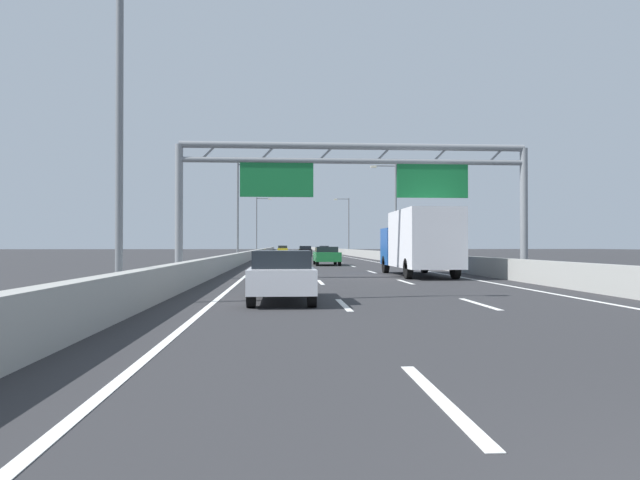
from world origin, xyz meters
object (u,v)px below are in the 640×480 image
object	(u,v)px
streetlamp_right_far	(347,222)
box_truck	(420,241)
streetlamp_left_near	(128,100)
streetlamp_left_mid	(240,205)
streetlamp_left_far	(258,222)
black_car	(305,251)
silver_car	(324,250)
green_car	(327,256)
streetlamp_right_mid	(393,206)
yellow_car	(283,249)
sign_gantry	(355,176)
white_car	(282,275)

from	to	relation	value
streetlamp_right_far	box_truck	size ratio (longest dim) A/B	1.19
streetlamp_left_near	streetlamp_left_mid	xyz separation A→B (m)	(0.00, 39.54, 0.00)
streetlamp_left_far	black_car	world-z (taller)	streetlamp_left_far
streetlamp_left_far	streetlamp_right_far	world-z (taller)	same
streetlamp_left_near	silver_car	distance (m)	81.62
streetlamp_left_near	streetlamp_left_mid	world-z (taller)	same
streetlamp_right_far	green_car	bearing A→B (deg)	-98.38
streetlamp_right_mid	streetlamp_left_near	bearing A→B (deg)	-110.69
silver_car	black_car	xyz separation A→B (m)	(-3.87, -16.50, 0.02)
streetlamp_right_far	yellow_car	world-z (taller)	streetlamp_right_far
streetlamp_right_mid	yellow_car	xyz separation A→B (m)	(-10.83, 51.28, -4.63)
sign_gantry	silver_car	size ratio (longest dim) A/B	3.91
streetlamp_left_near	white_car	bearing A→B (deg)	6.41
silver_car	box_truck	bearing A→B (deg)	-90.13
sign_gantry	white_car	xyz separation A→B (m)	(-3.41, -10.58, -4.10)
sign_gantry	streetlamp_left_mid	world-z (taller)	streetlamp_left_mid
streetlamp_right_far	box_truck	distance (m)	66.56
sign_gantry	yellow_car	xyz separation A→B (m)	(-3.36, 79.78, -4.06)
sign_gantry	white_car	size ratio (longest dim) A/B	3.77
yellow_car	white_car	xyz separation A→B (m)	(-0.05, -90.36, -0.04)
sign_gantry	streetlamp_left_near	size ratio (longest dim) A/B	1.75
streetlamp_left_near	silver_car	size ratio (longest dim) A/B	2.24
yellow_car	box_truck	size ratio (longest dim) A/B	0.55
streetlamp_left_near	green_car	distance (m)	30.06
streetlamp_right_mid	silver_car	bearing A→B (deg)	95.31
streetlamp_right_mid	yellow_car	size ratio (longest dim) A/B	2.16
white_car	box_truck	xyz separation A→B (m)	(6.90, 12.29, 1.04)
streetlamp_left_far	black_car	bearing A→B (deg)	-64.04
sign_gantry	streetlamp_right_mid	bearing A→B (deg)	75.33
black_car	green_car	size ratio (longest dim) A/B	1.00
sign_gantry	yellow_car	distance (m)	79.96
streetlamp_left_far	box_truck	size ratio (longest dim) A/B	1.19
silver_car	black_car	distance (m)	16.95
yellow_car	black_car	distance (m)	26.78
silver_car	green_car	world-z (taller)	silver_car
sign_gantry	silver_car	distance (m)	69.90
streetlamp_left_near	green_car	bearing A→B (deg)	75.34
streetlamp_right_far	white_car	world-z (taller)	streetlamp_right_far
streetlamp_left_mid	black_car	bearing A→B (deg)	73.66
streetlamp_left_far	box_truck	world-z (taller)	streetlamp_left_far
streetlamp_right_mid	black_car	world-z (taller)	streetlamp_right_mid
streetlamp_left_far	silver_car	distance (m)	12.15
streetlamp_left_far	yellow_car	size ratio (longest dim) A/B	2.16
streetlamp_left_far	yellow_car	bearing A→B (deg)	70.72
sign_gantry	silver_car	bearing A→B (deg)	87.01
black_car	green_car	world-z (taller)	black_car
sign_gantry	green_car	world-z (taller)	sign_gantry
streetlamp_right_far	green_car	xyz separation A→B (m)	(-7.42, -50.36, -4.65)
streetlamp_left_near	black_car	xyz separation A→B (m)	(7.24, 64.22, -4.63)
box_truck	silver_car	bearing A→B (deg)	89.87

